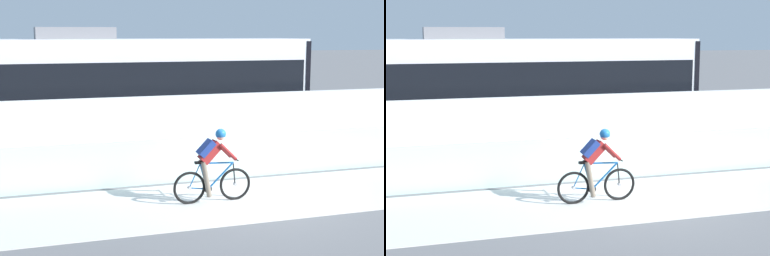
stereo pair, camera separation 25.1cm
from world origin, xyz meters
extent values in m
plane|color=slate|center=(0.00, 0.00, 0.00)|extent=(200.00, 200.00, 0.00)
cube|color=silver|center=(0.00, 0.00, 0.01)|extent=(32.00, 3.20, 0.01)
cube|color=silver|center=(0.00, 1.85, 0.55)|extent=(32.00, 0.05, 1.09)
cube|color=white|center=(0.00, 3.65, 0.97)|extent=(32.00, 0.36, 1.94)
cube|color=#595654|center=(0.00, 6.13, 0.00)|extent=(32.00, 0.08, 0.01)
cube|color=#595654|center=(0.00, 7.57, 0.00)|extent=(32.00, 0.08, 0.01)
cube|color=silver|center=(-1.15, 6.85, 1.90)|extent=(11.00, 2.50, 3.10)
cube|color=black|center=(-1.15, 6.85, 2.25)|extent=(10.56, 2.54, 1.04)
cube|color=#4C4C51|center=(-1.15, 6.85, 0.53)|extent=(10.78, 2.53, 0.28)
cube|color=slate|center=(-3.13, 6.85, 3.63)|extent=(2.40, 1.10, 0.36)
cube|color=#232326|center=(-4.67, 6.85, 0.36)|extent=(1.40, 1.88, 0.20)
cylinder|color=black|center=(-4.67, 6.13, 0.30)|extent=(0.60, 0.10, 0.60)
cylinder|color=black|center=(-4.67, 7.57, 0.30)|extent=(0.60, 0.10, 0.60)
cube|color=#232326|center=(2.37, 6.85, 0.36)|extent=(1.40, 1.88, 0.20)
cylinder|color=black|center=(2.37, 6.13, 0.30)|extent=(0.60, 0.10, 0.60)
cylinder|color=black|center=(2.37, 7.57, 0.30)|extent=(0.60, 0.10, 0.60)
cube|color=black|center=(4.30, 6.85, 1.90)|extent=(0.16, 2.54, 2.94)
torus|color=black|center=(-0.54, 0.00, 0.36)|extent=(0.72, 0.06, 0.72)
cylinder|color=#99999E|center=(-0.54, 0.00, 0.36)|extent=(0.07, 0.10, 0.07)
torus|color=black|center=(-1.59, 0.00, 0.36)|extent=(0.72, 0.06, 0.72)
cylinder|color=#99999E|center=(-1.59, 0.00, 0.36)|extent=(0.07, 0.10, 0.07)
cylinder|color=#144C8C|center=(-0.87, 0.00, 0.57)|extent=(0.60, 0.04, 0.58)
cylinder|color=#144C8C|center=(-1.25, 0.00, 0.59)|extent=(0.22, 0.04, 0.59)
cylinder|color=#144C8C|center=(-0.96, 0.00, 0.86)|extent=(0.76, 0.04, 0.07)
cylinder|color=#144C8C|center=(-1.37, 0.00, 0.33)|extent=(0.43, 0.03, 0.09)
cylinder|color=#144C8C|center=(-1.46, 0.00, 0.62)|extent=(0.27, 0.02, 0.53)
cylinder|color=black|center=(-0.56, 0.00, 0.60)|extent=(0.08, 0.03, 0.49)
cube|color=black|center=(-1.34, 0.00, 0.90)|extent=(0.24, 0.10, 0.05)
cylinder|color=black|center=(-0.59, 0.00, 0.95)|extent=(0.03, 0.58, 0.03)
cylinder|color=#262628|center=(-1.16, 0.00, 0.30)|extent=(0.18, 0.02, 0.18)
cube|color=maroon|center=(-1.12, 0.00, 1.11)|extent=(0.50, 0.28, 0.51)
cube|color=navy|center=(-1.22, 0.00, 1.21)|extent=(0.38, 0.30, 0.38)
sphere|color=beige|center=(-0.88, 0.00, 1.46)|extent=(0.20, 0.20, 0.20)
sphere|color=#195999|center=(-0.88, 0.00, 1.49)|extent=(0.23, 0.23, 0.23)
cylinder|color=maroon|center=(-0.76, -0.16, 1.12)|extent=(0.41, 0.08, 0.41)
cylinder|color=maroon|center=(-0.76, 0.16, 1.12)|extent=(0.41, 0.08, 0.41)
cylinder|color=#726656|center=(-1.23, -0.09, 0.55)|extent=(0.25, 0.11, 0.79)
cylinder|color=#726656|center=(-1.23, 0.09, 0.69)|extent=(0.25, 0.11, 0.52)
camera|label=1|loc=(-5.17, -11.35, 3.62)|focal=53.82mm
camera|label=2|loc=(-4.93, -11.43, 3.62)|focal=53.82mm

